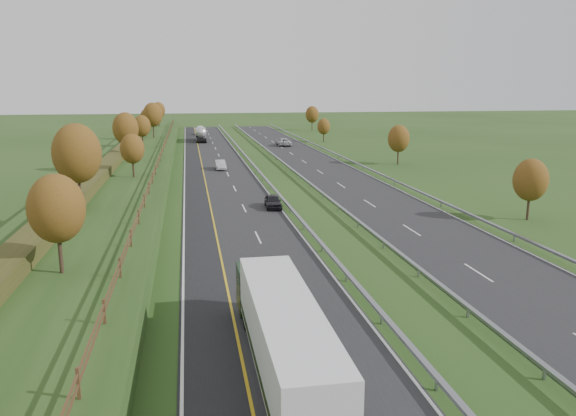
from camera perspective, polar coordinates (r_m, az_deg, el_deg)
name	(u,v)px	position (r m, az deg, el deg)	size (l,w,h in m)	color
ground	(277,177)	(80.39, -1.12, 3.12)	(400.00, 400.00, 0.00)	#244217
near_carriageway	(219,174)	(84.47, -7.03, 3.49)	(10.50, 200.00, 0.04)	black
far_carriageway	(326,171)	(86.91, 3.92, 3.80)	(10.50, 200.00, 0.04)	black
hard_shoulder	(193,174)	(84.36, -9.58, 3.40)	(3.00, 200.00, 0.04)	black
lane_markings	(262,172)	(84.93, -2.70, 3.63)	(26.75, 200.00, 0.01)	silver
embankment_left	(129,169)	(84.65, -15.88, 3.80)	(12.00, 200.00, 2.00)	#244217
hedge_left	(114,159)	(84.68, -17.30, 4.78)	(2.20, 180.00, 1.10)	#333917
fence_left	(160,157)	(83.68, -12.91, 5.06)	(0.12, 189.06, 1.20)	#422B19
median_barrier_near	(257,169)	(84.88, -3.19, 4.01)	(0.32, 200.00, 0.71)	gray
median_barrier_far	(290,168)	(85.63, 0.21, 4.10)	(0.32, 200.00, 0.71)	gray
outer_barrier_far	(363,166)	(88.40, 7.58, 4.25)	(0.32, 200.00, 0.71)	gray
trees_left	(127,134)	(80.70, -16.08, 7.24)	(6.64, 164.30, 7.66)	#2D2116
trees_far	(355,128)	(117.99, 6.82, 8.03)	(8.45, 118.60, 7.12)	#2D2116
box_lorry	(281,332)	(24.92, -0.67, -12.50)	(2.58, 16.28, 4.06)	black
road_tanker	(201,133)	(135.66, -8.85, 7.51)	(2.40, 11.22, 3.46)	silver
car_dark_near	(273,201)	(59.95, -1.53, 0.69)	(1.68, 4.16, 1.42)	black
car_silver_mid	(220,165)	(88.64, -6.91, 4.39)	(1.53, 4.38, 1.44)	#B1B1B6
car_small_far	(201,132)	(153.54, -8.88, 7.65)	(2.14, 5.26, 1.53)	#111337
car_oncoming	(283,142)	(123.37, -0.49, 6.72)	(2.74, 5.93, 1.65)	silver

